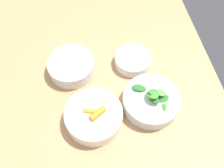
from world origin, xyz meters
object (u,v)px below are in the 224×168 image
object	(u,v)px
bowl_greens	(151,100)
bowl_beans_hotdog	(71,66)
bowl_carrots	(94,116)
bowl_cookies	(133,60)

from	to	relation	value
bowl_greens	bowl_beans_hotdog	bearing A→B (deg)	53.18
bowl_beans_hotdog	bowl_greens	bearing A→B (deg)	-126.82
bowl_greens	bowl_carrots	bearing A→B (deg)	97.02
bowl_carrots	bowl_beans_hotdog	xyz separation A→B (m)	(0.22, 0.06, -0.01)
bowl_greens	bowl_beans_hotdog	world-z (taller)	bowl_greens
bowl_carrots	bowl_greens	world-z (taller)	bowl_greens
bowl_beans_hotdog	bowl_carrots	bearing A→B (deg)	-165.65
bowl_carrots	bowl_cookies	world-z (taller)	bowl_carrots
bowl_greens	bowl_cookies	size ratio (longest dim) A/B	1.43
bowl_greens	bowl_beans_hotdog	size ratio (longest dim) A/B	1.12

